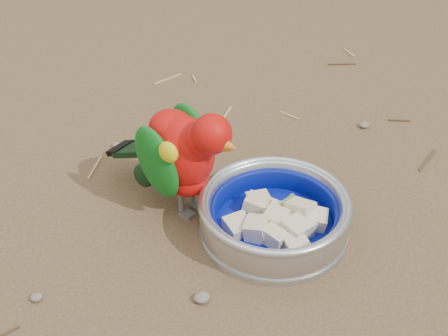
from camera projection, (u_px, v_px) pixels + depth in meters
name	position (u px, v px, depth m)	size (l,w,h in m)	color
ground	(201.00, 230.00, 0.97)	(60.00, 60.00, 0.00)	brown
food_bowl	(274.00, 229.00, 0.96)	(0.21, 0.21, 0.02)	#B2B2BA
bowl_wall	(274.00, 213.00, 0.95)	(0.21, 0.21, 0.04)	#B2B2BA
fruit_wedges	(274.00, 217.00, 0.95)	(0.12, 0.12, 0.03)	beige
lory_parrot	(183.00, 160.00, 0.96)	(0.10, 0.21, 0.17)	#B40C08
ground_debris	(215.00, 190.00, 1.04)	(0.90, 0.80, 0.01)	tan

